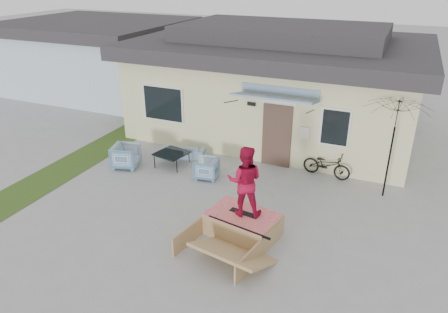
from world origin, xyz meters
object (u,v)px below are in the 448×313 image
at_px(skate_ramp, 243,224).
at_px(skater, 245,180).
at_px(loveseat, 184,149).
at_px(patio_umbrella, 393,139).
at_px(coffee_table, 172,159).
at_px(armchair_right, 206,167).
at_px(bicycle, 327,162).
at_px(armchair_left, 126,155).
at_px(skateboard, 244,213).

height_order(skate_ramp, skater, skater).
height_order(loveseat, patio_umbrella, patio_umbrella).
relative_size(coffee_table, skate_ramp, 0.42).
xyz_separation_m(armchair_right, patio_umbrella, (5.16, 1.00, 1.40)).
distance_m(loveseat, patio_umbrella, 6.73).
bearing_deg(bicycle, patio_umbrella, -99.74).
height_order(armchair_right, coffee_table, armchair_right).
relative_size(armchair_right, skater, 0.40).
xyz_separation_m(bicycle, skater, (-1.26, -3.90, 0.99)).
height_order(armchair_left, patio_umbrella, patio_umbrella).
height_order(armchair_left, armchair_right, armchair_left).
distance_m(coffee_table, patio_umbrella, 6.79).
relative_size(loveseat, coffee_table, 1.56).
relative_size(coffee_table, bicycle, 0.61).
xyz_separation_m(armchair_right, skater, (2.14, -2.32, 1.12)).
distance_m(armchair_left, bicycle, 6.44).
bearing_deg(armchair_right, armchair_left, -92.17).
relative_size(coffee_table, skater, 0.53).
xyz_separation_m(armchair_left, skateboard, (4.89, -1.99, 0.16)).
xyz_separation_m(armchair_left, coffee_table, (1.33, 0.67, -0.19)).
xyz_separation_m(loveseat, coffee_table, (-0.01, -0.80, -0.05)).
xyz_separation_m(loveseat, skate_ramp, (3.54, -3.52, -0.00)).
bearing_deg(bicycle, skate_ramp, 170.35).
distance_m(coffee_table, skater, 4.62).
relative_size(loveseat, armchair_right, 2.04).
bearing_deg(skater, bicycle, -123.75).
bearing_deg(skate_ramp, loveseat, 145.62).
relative_size(armchair_left, coffee_table, 0.90).
bearing_deg(skateboard, coffee_table, 151.02).
height_order(loveseat, skateboard, skateboard).
xyz_separation_m(coffee_table, skateboard, (3.56, -2.66, 0.35)).
distance_m(bicycle, skateboard, 4.10).
distance_m(armchair_left, armchair_right, 2.77).
height_order(bicycle, skateboard, bicycle).
bearing_deg(coffee_table, skate_ramp, -37.40).
bearing_deg(skateboard, patio_umbrella, 55.54).
bearing_deg(patio_umbrella, bicycle, 162.04).
bearing_deg(armchair_right, coffee_table, -112.39).
bearing_deg(skate_ramp, skater, 90.00).
distance_m(bicycle, skate_ramp, 4.16).
xyz_separation_m(armchair_left, patio_umbrella, (7.91, 1.34, 1.33)).
bearing_deg(loveseat, coffee_table, 76.02).
height_order(coffee_table, bicycle, bicycle).
bearing_deg(patio_umbrella, loveseat, 178.84).
height_order(coffee_table, skater, skater).
height_order(loveseat, coffee_table, loveseat).
height_order(armchair_right, patio_umbrella, patio_umbrella).
distance_m(coffee_table, skateboard, 4.46).
height_order(armchair_left, skateboard, armchair_left).
relative_size(armchair_left, skater, 0.48).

